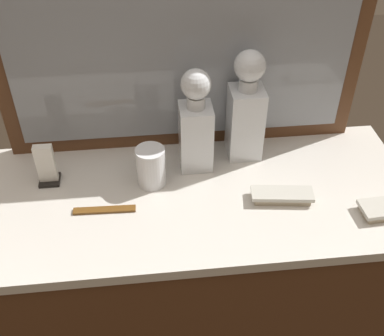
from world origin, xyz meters
name	(u,v)px	position (x,y,z in m)	size (l,w,h in m)	color
dresser	(192,294)	(0.00, 0.00, 0.41)	(1.10, 0.47, 0.82)	brown
dresser_mirror	(182,41)	(0.00, 0.22, 1.12)	(0.92, 0.03, 0.60)	brown
crystal_decanter_center	(246,115)	(0.15, 0.15, 0.94)	(0.09, 0.09, 0.30)	white
crystal_decanter_left	(196,130)	(0.02, 0.11, 0.93)	(0.08, 0.08, 0.27)	white
crystal_tumbler_front	(151,168)	(-0.10, 0.05, 0.87)	(0.07, 0.07, 0.10)	white
silver_brush_far_right	(282,196)	(0.21, -0.05, 0.83)	(0.15, 0.07, 0.02)	#B7A88C
tortoiseshell_comb	(104,210)	(-0.21, -0.04, 0.82)	(0.15, 0.03, 0.01)	brown
napkin_holder	(47,167)	(-0.35, 0.08, 0.87)	(0.05, 0.05, 0.11)	black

